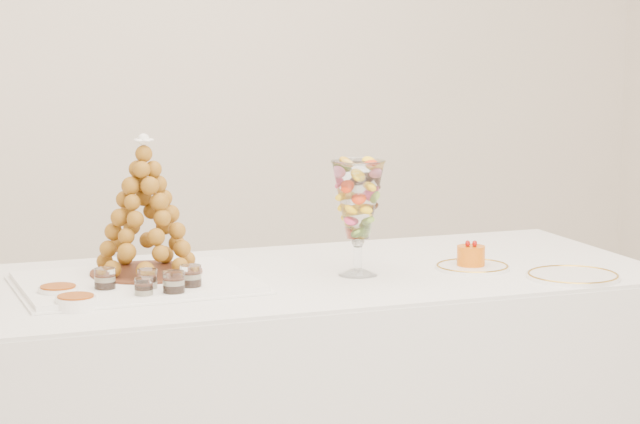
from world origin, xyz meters
name	(u,v)px	position (x,y,z in m)	size (l,w,h in m)	color
buffet_table	(272,421)	(-0.10, 0.18, 0.41)	(2.16, 0.88, 0.82)	white
lace_tray	(136,283)	(-0.47, 0.19, 0.83)	(0.59, 0.44, 0.02)	white
macaron_vase	(358,201)	(0.13, 0.12, 1.02)	(0.14, 0.14, 0.31)	white
cake_plate	(472,267)	(0.46, 0.08, 0.82)	(0.21, 0.21, 0.01)	white
spare_plate	(573,276)	(0.65, -0.13, 0.82)	(0.25, 0.25, 0.01)	white
verrine_a	(105,282)	(-0.57, 0.10, 0.85)	(0.05, 0.05, 0.07)	white
verrine_b	(147,282)	(-0.47, 0.07, 0.85)	(0.05, 0.05, 0.07)	white
verrine_c	(191,280)	(-0.36, 0.05, 0.85)	(0.06, 0.06, 0.07)	white
verrine_d	(144,290)	(-0.50, -0.01, 0.85)	(0.05, 0.05, 0.06)	white
verrine_e	(174,286)	(-0.42, -0.01, 0.85)	(0.05, 0.05, 0.07)	white
ramekin_back	(58,293)	(-0.69, 0.10, 0.83)	(0.10, 0.10, 0.03)	white
ramekin_front	(76,303)	(-0.67, -0.02, 0.83)	(0.10, 0.10, 0.03)	white
croquembouche	(145,206)	(-0.43, 0.25, 1.02)	(0.30, 0.30, 0.37)	#602E19
mousse_cake	(471,255)	(0.46, 0.08, 0.86)	(0.08, 0.08, 0.07)	orange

